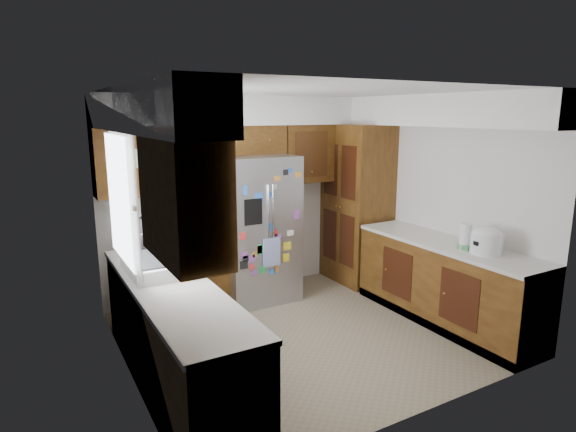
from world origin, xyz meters
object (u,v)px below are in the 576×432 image
object	(u,v)px
fridge	(256,229)
rice_cooker	(487,240)
paper_towel	(465,236)
pantry	(357,204)

from	to	relation	value
fridge	rice_cooker	size ratio (longest dim) A/B	5.65
fridge	paper_towel	xyz separation A→B (m)	(1.45, -1.94, 0.15)
fridge	pantry	bearing A→B (deg)	-2.06
pantry	fridge	xyz separation A→B (m)	(-1.50, 0.05, -0.17)
paper_towel	rice_cooker	bearing A→B (deg)	-76.86
rice_cooker	paper_towel	bearing A→B (deg)	103.14
pantry	rice_cooker	world-z (taller)	pantry
fridge	rice_cooker	bearing A→B (deg)	-55.21
pantry	fridge	size ratio (longest dim) A/B	1.19
pantry	rice_cooker	xyz separation A→B (m)	(-0.00, -2.10, -0.01)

